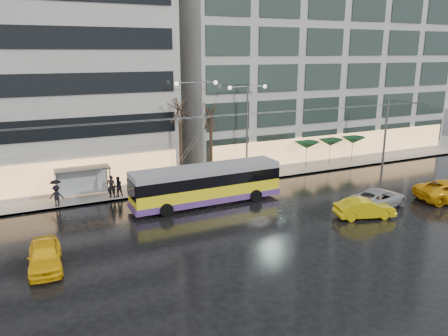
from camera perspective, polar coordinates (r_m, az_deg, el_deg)
ground at (r=29.75m, az=0.85°, el=-7.99°), size 140.00×140.00×0.00m
sidewalk at (r=42.66m, az=-5.03°, el=-0.79°), size 80.00×10.00×0.15m
kerb at (r=38.25m, az=-2.43°, el=-2.61°), size 80.00×0.10×0.15m
building_right at (r=53.56m, az=10.62°, el=15.82°), size 32.00×14.00×25.00m
trolleybus at (r=34.07m, az=-2.29°, el=-2.32°), size 11.94×4.70×5.52m
catenary at (r=35.82m, az=-3.29°, el=3.09°), size 42.24×5.12×7.00m
bus_shelter at (r=36.75m, az=-18.58°, el=-1.06°), size 4.20×1.60×2.51m
street_lamp_near at (r=38.50m, az=-3.55°, el=6.54°), size 3.96×0.36×9.03m
street_lamp_far at (r=40.64m, az=3.05°, el=6.59°), size 3.96×0.36×8.53m
tree_a at (r=38.02m, az=-5.81°, el=8.05°), size 3.20×3.20×8.40m
tree_b at (r=39.38m, az=-1.74°, el=7.35°), size 3.20×3.20×7.70m
parasol_a at (r=45.07m, az=10.75°, el=2.96°), size 2.50×2.50×2.65m
parasol_b at (r=46.87m, az=13.73°, el=3.25°), size 2.50×2.50×2.65m
parasol_c at (r=48.79m, az=16.48°, el=3.51°), size 2.50×2.50×2.65m
taxi_a at (r=26.40m, az=-22.36°, el=-10.54°), size 2.00×4.43×1.48m
taxi_b at (r=33.08m, az=17.89°, el=-5.03°), size 4.52×2.60×1.41m
sedan_silver at (r=35.60m, az=19.47°, el=-3.73°), size 5.61×3.50×1.45m
pedestrian_a at (r=36.19m, az=-14.55°, el=-1.64°), size 1.18×1.20×2.19m
pedestrian_b at (r=36.60m, az=-13.70°, el=-2.35°), size 0.90×0.75×1.67m
pedestrian_c at (r=35.57m, az=-21.06°, el=-2.98°), size 1.21×1.04×2.11m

